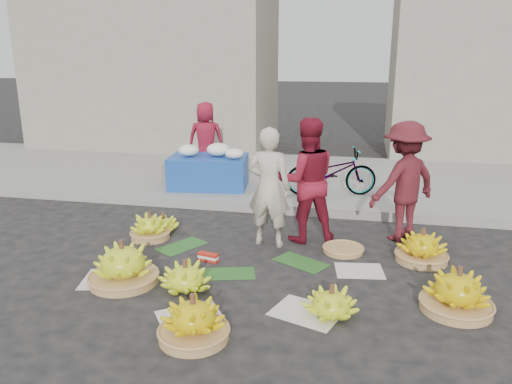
% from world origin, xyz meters
% --- Properties ---
extents(ground, '(80.00, 80.00, 0.00)m').
position_xyz_m(ground, '(0.00, 0.00, 0.00)').
color(ground, black).
rests_on(ground, ground).
extents(curb, '(40.00, 0.25, 0.15)m').
position_xyz_m(curb, '(0.00, 2.20, 0.07)').
color(curb, gray).
rests_on(curb, ground).
extents(sidewalk, '(40.00, 4.00, 0.12)m').
position_xyz_m(sidewalk, '(0.00, 4.30, 0.06)').
color(sidewalk, gray).
rests_on(sidewalk, ground).
extents(building_left, '(6.00, 3.00, 4.00)m').
position_xyz_m(building_left, '(-4.00, 7.20, 2.00)').
color(building_left, gray).
rests_on(building_left, sidewalk).
extents(building_right, '(5.00, 3.00, 5.00)m').
position_xyz_m(building_right, '(4.50, 7.70, 2.50)').
color(building_right, gray).
rests_on(building_right, sidewalk).
extents(newspaper_scatter, '(3.20, 1.80, 0.00)m').
position_xyz_m(newspaper_scatter, '(0.00, -0.80, 0.00)').
color(newspaper_scatter, silver).
rests_on(newspaper_scatter, ground).
extents(banana_leaves, '(2.00, 1.00, 0.00)m').
position_xyz_m(banana_leaves, '(-0.10, 0.20, 0.00)').
color(banana_leaves, '#1E521B').
rests_on(banana_leaves, ground).
extents(banana_bunch_0, '(0.88, 0.88, 0.50)m').
position_xyz_m(banana_bunch_0, '(-1.15, -0.65, 0.22)').
color(banana_bunch_0, '#A97946').
rests_on(banana_bunch_0, ground).
extents(banana_bunch_1, '(0.62, 0.62, 0.35)m').
position_xyz_m(banana_bunch_1, '(-0.43, -0.67, 0.15)').
color(banana_bunch_1, '#A7C81C').
rests_on(banana_bunch_1, ground).
extents(banana_bunch_2, '(0.62, 0.62, 0.44)m').
position_xyz_m(banana_bunch_2, '(-0.03, -1.57, 0.18)').
color(banana_bunch_2, '#A97946').
rests_on(banana_bunch_2, ground).
extents(banana_bunch_3, '(0.67, 0.67, 0.33)m').
position_xyz_m(banana_bunch_3, '(1.14, -0.91, 0.14)').
color(banana_bunch_3, '#A7C81C').
rests_on(banana_bunch_3, ground).
extents(banana_bunch_4, '(0.71, 0.71, 0.47)m').
position_xyz_m(banana_bunch_4, '(2.34, -0.55, 0.20)').
color(banana_bunch_4, '#A97946').
rests_on(banana_bunch_4, ground).
extents(banana_bunch_5, '(0.69, 0.69, 0.43)m').
position_xyz_m(banana_bunch_5, '(2.13, 0.65, 0.18)').
color(banana_bunch_5, '#A97946').
rests_on(banana_bunch_5, ground).
extents(banana_bunch_6, '(0.58, 0.58, 0.38)m').
position_xyz_m(banana_bunch_6, '(-1.42, 0.69, 0.16)').
color(banana_bunch_6, '#A97946').
rests_on(banana_bunch_6, ground).
extents(banana_bunch_7, '(0.42, 0.42, 0.28)m').
position_xyz_m(banana_bunch_7, '(-1.35, 0.99, 0.11)').
color(banana_bunch_7, '#A7C81C').
rests_on(banana_bunch_7, ground).
extents(basket_spare, '(0.52, 0.52, 0.06)m').
position_xyz_m(basket_spare, '(1.19, 0.75, 0.03)').
color(basket_spare, '#A97946').
rests_on(basket_spare, ground).
extents(incense_stack, '(0.26, 0.14, 0.10)m').
position_xyz_m(incense_stack, '(-0.41, 0.10, 0.06)').
color(incense_stack, red).
rests_on(incense_stack, ground).
extents(vendor_cream, '(0.61, 0.44, 1.57)m').
position_xyz_m(vendor_cream, '(0.20, 0.82, 0.79)').
color(vendor_cream, beige).
rests_on(vendor_cream, ground).
extents(vendor_red, '(0.97, 0.85, 1.67)m').
position_xyz_m(vendor_red, '(0.66, 1.09, 0.83)').
color(vendor_red, maroon).
rests_on(vendor_red, ground).
extents(man_striped, '(1.19, 1.13, 1.61)m').
position_xyz_m(man_striped, '(1.93, 1.38, 0.81)').
color(man_striped, maroon).
rests_on(man_striped, ground).
extents(flower_table, '(1.44, 1.00, 0.79)m').
position_xyz_m(flower_table, '(-1.29, 3.03, 0.44)').
color(flower_table, '#174099').
rests_on(flower_table, sidewalk).
extents(grey_bucket, '(0.34, 0.34, 0.39)m').
position_xyz_m(grey_bucket, '(-2.01, 3.04, 0.31)').
color(grey_bucket, slate).
rests_on(grey_bucket, sidewalk).
extents(flower_vendor, '(0.77, 0.56, 1.45)m').
position_xyz_m(flower_vendor, '(-1.60, 3.88, 0.84)').
color(flower_vendor, maroon).
rests_on(flower_vendor, sidewalk).
extents(bicycle, '(0.88, 1.60, 0.80)m').
position_xyz_m(bicycle, '(0.88, 2.98, 0.52)').
color(bicycle, gray).
rests_on(bicycle, sidewalk).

